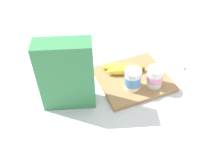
% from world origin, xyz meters
% --- Properties ---
extents(ground_plane, '(2.40, 2.40, 0.00)m').
position_xyz_m(ground_plane, '(0.00, 0.00, 0.00)').
color(ground_plane, silver).
extents(cutting_board, '(0.28, 0.26, 0.02)m').
position_xyz_m(cutting_board, '(0.00, 0.00, 0.01)').
color(cutting_board, '#A37A4C').
rests_on(cutting_board, ground_plane).
extents(cereal_box, '(0.21, 0.13, 0.28)m').
position_xyz_m(cereal_box, '(0.28, 0.02, 0.14)').
color(cereal_box, '#38844C').
rests_on(cereal_box, ground_plane).
extents(yogurt_cup_front, '(0.07, 0.07, 0.08)m').
position_xyz_m(yogurt_cup_front, '(-0.06, 0.07, 0.06)').
color(yogurt_cup_front, white).
rests_on(yogurt_cup_front, cutting_board).
extents(yogurt_cup_back, '(0.07, 0.07, 0.09)m').
position_xyz_m(yogurt_cup_back, '(0.03, 0.05, 0.06)').
color(yogurt_cup_back, white).
rests_on(yogurt_cup_back, cutting_board).
extents(banana_bunch, '(0.18, 0.11, 0.04)m').
position_xyz_m(banana_bunch, '(0.02, -0.05, 0.03)').
color(banana_bunch, yellow).
rests_on(banana_bunch, cutting_board).
extents(spoon, '(0.06, 0.13, 0.01)m').
position_xyz_m(spoon, '(-0.23, 0.04, 0.01)').
color(spoon, silver).
rests_on(spoon, ground_plane).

